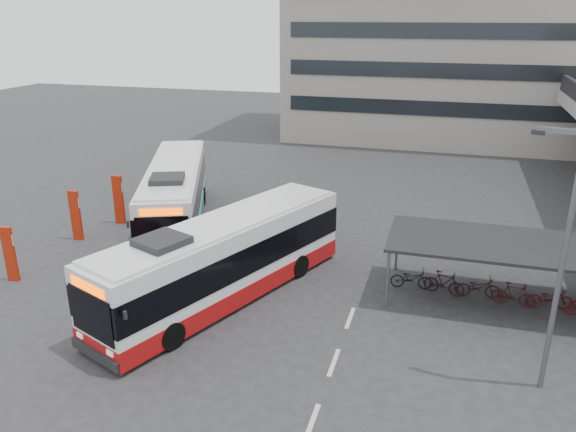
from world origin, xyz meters
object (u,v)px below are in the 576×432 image
(bus_teal, at_px, (176,196))
(lamp_post, at_px, (561,250))
(bus_main, at_px, (224,260))
(pedestrian, at_px, (168,271))

(bus_teal, xyz_separation_m, lamp_post, (17.15, -9.61, 2.91))
(lamp_post, bearing_deg, bus_main, 175.13)
(bus_teal, relative_size, lamp_post, 1.54)
(pedestrian, bearing_deg, bus_main, -70.58)
(bus_teal, distance_m, lamp_post, 19.88)
(bus_teal, bearing_deg, bus_main, -72.64)
(lamp_post, bearing_deg, bus_teal, 159.01)
(bus_teal, distance_m, pedestrian, 7.80)
(bus_main, relative_size, lamp_post, 1.50)
(pedestrian, xyz_separation_m, lamp_post, (13.98, -2.53, 3.70))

